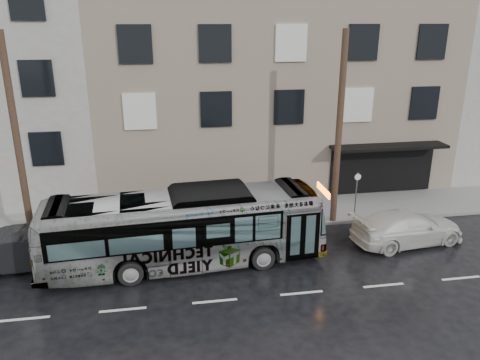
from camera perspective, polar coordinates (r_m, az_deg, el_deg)
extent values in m
plane|color=black|center=(19.34, -3.94, -10.49)|extent=(120.00, 120.00, 0.00)
cube|color=gray|center=(23.69, -5.12, -4.55)|extent=(90.00, 3.60, 0.15)
cube|color=gray|center=(30.45, 2.98, 11.40)|extent=(20.00, 12.00, 11.00)
cylinder|color=#4E3727|center=(22.14, 11.97, 5.91)|extent=(0.30, 0.30, 9.00)
cylinder|color=#4E3727|center=(21.53, -25.50, 4.09)|extent=(0.30, 0.30, 9.00)
cylinder|color=slate|center=(23.49, 13.94, -1.91)|extent=(0.06, 0.06, 2.40)
imported|color=#B2B2B2|center=(18.94, -6.85, -5.91)|extent=(11.45, 3.40, 3.15)
imported|color=silver|center=(22.20, 19.73, -5.45)|extent=(5.35, 2.74, 1.48)
imported|color=black|center=(20.70, -24.23, -7.70)|extent=(4.97, 2.18, 1.59)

